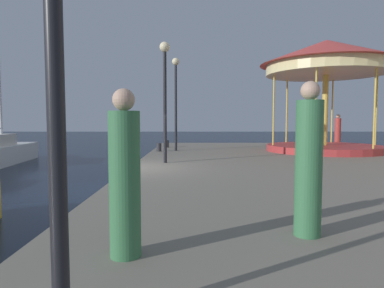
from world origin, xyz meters
name	(u,v)px	position (x,y,z in m)	size (l,w,h in m)	color
ground_plane	(130,192)	(0.00, 0.00, 0.00)	(120.00, 120.00, 0.00)	black
quay_dock	(328,180)	(6.34, 0.00, 0.40)	(12.69, 23.89, 0.80)	gray
carousel	(326,69)	(8.41, 5.68, 4.76)	(6.25, 6.25, 5.32)	#B23333
lamp_post_mid_promenade	(165,80)	(1.05, 1.19, 3.68)	(0.36, 0.36, 4.20)	black
lamp_post_far_end	(176,88)	(1.20, 5.97, 3.88)	(0.36, 0.36, 4.53)	black
bollard_center	(167,144)	(0.59, 8.03, 1.00)	(0.24, 0.24, 0.40)	#2D2D33
bollard_north	(159,147)	(0.39, 5.60, 1.00)	(0.24, 0.24, 0.40)	#2D2D33
person_near_carousel	(125,179)	(1.26, -7.00, 1.66)	(0.34, 0.34, 1.83)	#387247
person_by_the_water	(338,131)	(10.51, 9.02, 1.68)	(0.34, 0.34, 1.87)	#B23833
person_far_corner	(308,164)	(3.48, -6.33, 1.73)	(0.34, 0.34, 1.98)	#387247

